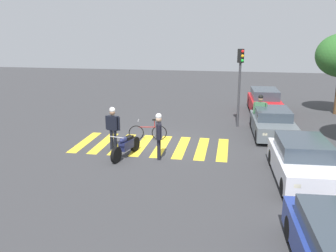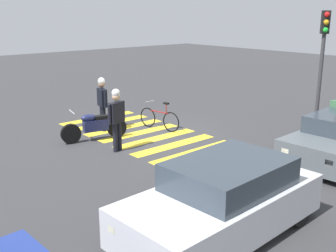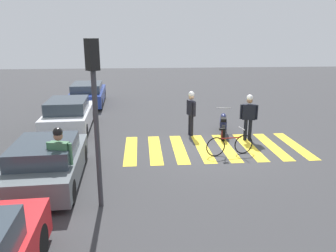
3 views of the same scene
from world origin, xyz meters
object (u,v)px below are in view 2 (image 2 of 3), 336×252
(leaning_bicycle, at_px, (159,119))
(traffic_light_pole, at_px, (322,54))
(police_motorcycle, at_px, (94,127))
(officer_by_motorcycle, at_px, (102,100))
(car_white_van, at_px, (223,201))
(officer_on_foot, at_px, (117,115))

(leaning_bicycle, xyz_separation_m, traffic_light_pole, (-3.23, 4.16, 2.36))
(police_motorcycle, relative_size, leaning_bicycle, 1.22)
(police_motorcycle, xyz_separation_m, leaning_bicycle, (-2.42, 0.36, -0.07))
(officer_by_motorcycle, relative_size, car_white_van, 0.45)
(leaning_bicycle, bearing_deg, traffic_light_pole, 127.84)
(officer_by_motorcycle, distance_m, car_white_van, 7.76)
(leaning_bicycle, height_order, car_white_van, car_white_van)
(officer_on_foot, bearing_deg, car_white_van, 76.93)
(officer_on_foot, bearing_deg, leaning_bicycle, -157.61)
(car_white_van, distance_m, traffic_light_pole, 7.53)
(officer_on_foot, xyz_separation_m, car_white_van, (1.23, 5.28, -0.43))
(police_motorcycle, height_order, officer_on_foot, officer_on_foot)
(police_motorcycle, distance_m, officer_on_foot, 1.52)
(leaning_bicycle, distance_m, traffic_light_pole, 5.77)
(officer_on_foot, xyz_separation_m, officer_by_motorcycle, (-0.87, -2.18, -0.01))
(police_motorcycle, distance_m, leaning_bicycle, 2.45)
(officer_on_foot, distance_m, car_white_van, 5.44)
(officer_on_foot, height_order, traffic_light_pole, traffic_light_pole)
(police_motorcycle, relative_size, car_white_van, 0.52)
(officer_by_motorcycle, height_order, traffic_light_pole, traffic_light_pole)
(police_motorcycle, height_order, leaning_bicycle, police_motorcycle)
(leaning_bicycle, height_order, officer_on_foot, officer_on_foot)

